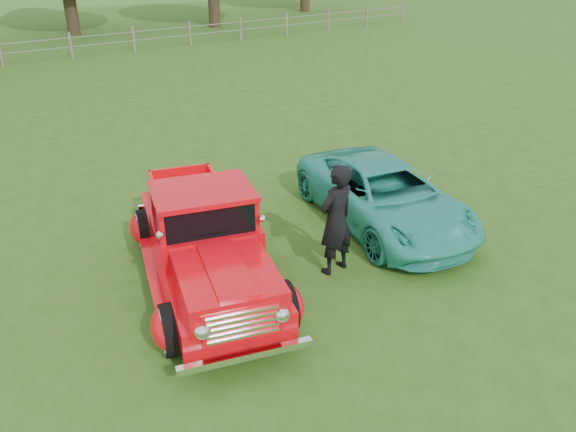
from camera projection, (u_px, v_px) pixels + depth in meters
ground at (276, 330)px, 8.35m from camera, size 140.00×140.00×0.00m
fence_line at (0, 53)px, 24.32m from camera, size 48.00×0.12×1.20m
red_pickup at (205, 243)px, 9.10m from camera, size 3.12×5.26×1.78m
teal_sedan at (384, 195)px, 11.14m from camera, size 2.86×4.79×1.25m
man at (336, 220)px, 9.40m from camera, size 0.78×0.57×1.98m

